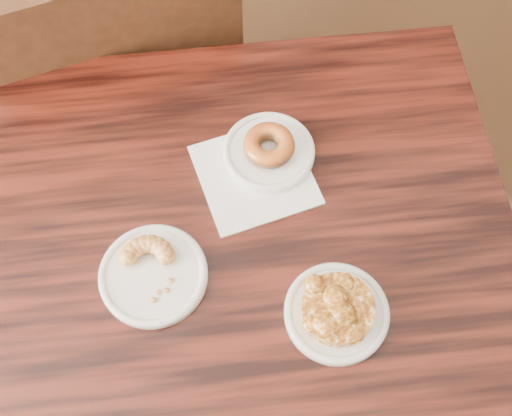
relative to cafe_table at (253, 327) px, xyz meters
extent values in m
cube|color=black|center=(0.00, 0.00, 0.00)|extent=(0.90, 0.90, 0.75)
cube|color=white|center=(0.03, 0.14, 0.38)|extent=(0.19, 0.19, 0.00)
cylinder|color=white|center=(0.06, 0.17, 0.39)|extent=(0.15, 0.15, 0.01)
cylinder|color=white|center=(-0.15, 0.00, 0.38)|extent=(0.16, 0.16, 0.01)
cylinder|color=silver|center=(0.10, -0.11, 0.38)|extent=(0.15, 0.15, 0.01)
torus|color=brown|center=(0.06, 0.17, 0.41)|extent=(0.08, 0.08, 0.03)
camera|label=1|loc=(-0.07, -0.36, 1.27)|focal=45.00mm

